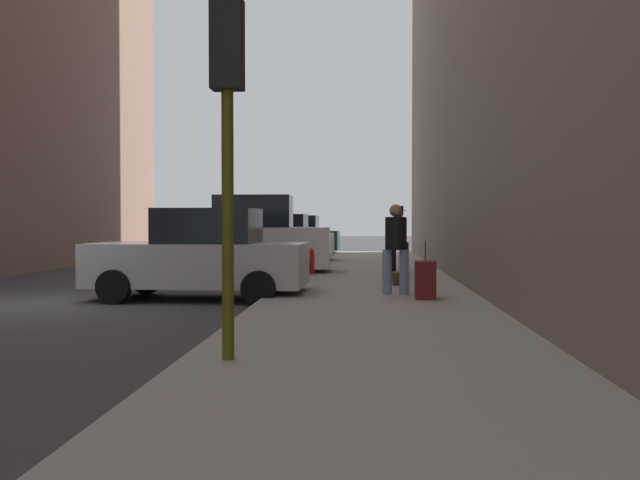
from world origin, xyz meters
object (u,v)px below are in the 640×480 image
Objects in this scene: parked_white_van at (248,239)px; parked_silver_sedan at (201,256)px; parked_dark_green_sedan at (293,237)px; pedestrian_in_jeans at (396,244)px; duffel_bag at (400,279)px; traffic_light at (227,99)px; fire_hydrant at (311,261)px; parked_gray_coupe at (276,240)px; rolling_suitcase at (425,280)px; pedestrian_with_fedora at (399,237)px; pedestrian_in_tan_coat at (398,237)px.

parked_silver_sedan is at bearing -90.00° from parked_white_van.
parked_dark_green_sedan is at bearing 90.00° from parked_silver_sedan.
pedestrian_in_jeans is at bearing -3.82° from parked_silver_sedan.
parked_white_van is 5.69m from duffel_bag.
parked_silver_sedan is 7.26m from traffic_light.
parked_silver_sedan is 6.04× the size of fire_hydrant.
parked_gray_coupe is 13.41m from rolling_suitcase.
pedestrian_with_fedora reaches higher than parked_dark_green_sedan.
parked_silver_sedan is 2.49× the size of pedestrian_in_jeans.
parked_dark_green_sedan is 19.34m from rolling_suitcase.
pedestrian_in_jeans is (3.81, -18.14, 0.26)m from parked_dark_green_sedan.
pedestrian_with_fedora is (0.28, 4.71, 0.03)m from pedestrian_in_jeans.
parked_dark_green_sedan is at bearing 108.67° from pedestrian_in_tan_coat.
parked_white_van is 4.12m from pedestrian_in_tan_coat.
pedestrian_with_fedora is at bearing -60.64° from parked_gray_coupe.
parked_silver_sedan and parked_dark_green_sedan have the same top height.
pedestrian_in_jeans and pedestrian_in_tan_coat have the same top height.
pedestrian_with_fedora is 1.04× the size of pedestrian_in_tan_coat.
parked_silver_sedan is at bearing -125.91° from pedestrian_in_tan_coat.
parked_white_van is 7.99m from rolling_suitcase.
duffel_bag is at bearing 85.02° from pedestrian_in_jeans.
traffic_light is at bearing -112.96° from rolling_suitcase.
pedestrian_in_tan_coat is at bearing -0.70° from parked_white_van.
parked_white_van is at bearing 122.41° from pedestrian_in_jeans.
pedestrian_in_jeans reaches higher than duffel_bag.
parked_dark_green_sedan is 14.04m from pedestrian_with_fedora.
rolling_suitcase is (0.18, -6.66, -0.61)m from pedestrian_in_tan_coat.
pedestrian_in_tan_coat is 6.69m from rolling_suitcase.
parked_dark_green_sedan is 4.10× the size of rolling_suitcase.
parked_silver_sedan reaches higher than duffel_bag.
parked_gray_coupe is (0.00, 5.99, -0.18)m from parked_white_van.
rolling_suitcase is (4.30, -0.97, -0.36)m from parked_silver_sedan.
pedestrian_with_fedora is at bearing -73.06° from parked_dark_green_sedan.
pedestrian_in_jeans is 1.06m from rolling_suitcase.
rolling_suitcase is at bearing -87.73° from pedestrian_with_fedora.
fire_hydrant is 0.68× the size of rolling_suitcase.
duffel_bag is at bearing -45.08° from parked_white_van.
pedestrian_with_fedora reaches higher than duffel_bag.
parked_white_van is 12.15m from parked_dark_green_sedan.
pedestrian_with_fedora is at bearing 47.48° from parked_silver_sedan.
pedestrian_with_fedora is 1.71× the size of rolling_suitcase.
parked_white_van reaches higher than fire_hydrant.
parked_silver_sedan is 4.09× the size of rolling_suitcase.
traffic_light is at bearing -74.64° from parked_silver_sedan.
parked_gray_coupe is 2.49× the size of pedestrian_in_jeans.
pedestrian_in_tan_coat is (4.12, -0.05, 0.07)m from parked_white_van.
rolling_suitcase is at bearing -71.27° from parked_gray_coupe.
traffic_light reaches higher than parked_gray_coupe.
pedestrian_in_tan_coat is 3.89× the size of duffel_bag.
parked_gray_coupe is at bearing 107.62° from pedestrian_in_jeans.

